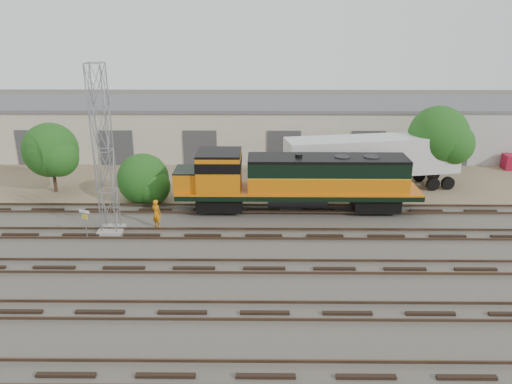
{
  "coord_description": "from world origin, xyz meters",
  "views": [
    {
      "loc": [
        -0.24,
        -28.28,
        13.65
      ],
      "look_at": [
        -0.53,
        4.0,
        2.2
      ],
      "focal_mm": 35.0,
      "sensor_mm": 36.0,
      "label": 1
    }
  ],
  "objects_px": {
    "locomotive": "(294,180)",
    "signal_tower": "(104,154)",
    "semi_trailer": "(376,157)",
    "worker": "(157,213)"
  },
  "relations": [
    {
      "from": "locomotive",
      "to": "semi_trailer",
      "type": "bearing_deg",
      "value": 35.83
    },
    {
      "from": "locomotive",
      "to": "semi_trailer",
      "type": "distance_m",
      "value": 8.71
    },
    {
      "from": "signal_tower",
      "to": "worker",
      "type": "bearing_deg",
      "value": 13.83
    },
    {
      "from": "locomotive",
      "to": "signal_tower",
      "type": "relative_size",
      "value": 1.61
    },
    {
      "from": "signal_tower",
      "to": "locomotive",
      "type": "bearing_deg",
      "value": 16.81
    },
    {
      "from": "locomotive",
      "to": "signal_tower",
      "type": "height_order",
      "value": "signal_tower"
    },
    {
      "from": "signal_tower",
      "to": "worker",
      "type": "xyz_separation_m",
      "value": [
        2.93,
        0.72,
        -4.34
      ]
    },
    {
      "from": "signal_tower",
      "to": "semi_trailer",
      "type": "relative_size",
      "value": 0.75
    },
    {
      "from": "locomotive",
      "to": "signal_tower",
      "type": "xyz_separation_m",
      "value": [
        -12.38,
        -3.74,
        2.91
      ]
    },
    {
      "from": "worker",
      "to": "semi_trailer",
      "type": "xyz_separation_m",
      "value": [
        16.51,
        8.11,
        1.77
      ]
    }
  ]
}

